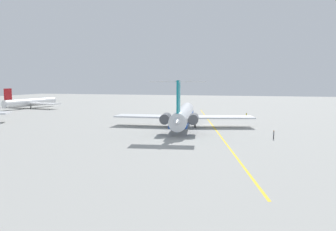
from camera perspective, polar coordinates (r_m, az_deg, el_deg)
The scene contains 9 objects.
ground at distance 88.65m, azimuth 7.17°, elevation -1.59°, with size 361.89×361.89×0.00m, color #9E9E99.
main_jetliner at distance 83.07m, azimuth 2.58°, elevation 0.15°, with size 39.91×35.39×11.64m.
airliner_mid_left at distance 154.06m, azimuth -22.17°, elevation 2.12°, with size 28.81×28.57×8.61m.
ground_crew_near_nose at distance 105.97m, azimuth 13.22°, elevation 0.11°, with size 0.28×0.38×1.73m.
ground_crew_near_tail at distance 69.53m, azimuth 17.59°, elevation -2.95°, with size 0.41×0.28×1.77m.
safety_cone_nose at distance 107.52m, azimuth -6.43°, elevation -0.13°, with size 0.40×0.40×0.55m, color #EA590F.
safety_cone_wingtip at distance 105.57m, azimuth -2.60°, elevation -0.21°, with size 0.40×0.40×0.55m, color #EA590F.
safety_cone_tail at distance 107.30m, azimuth -4.48°, elevation -0.12°, with size 0.40×0.40×0.55m, color #EA590F.
taxiway_centreline at distance 83.27m, azimuth 7.88°, elevation -2.08°, with size 101.79×0.36×0.01m, color gold.
Camera 1 is at (-87.12, -11.74, 11.45)m, focal length 35.73 mm.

